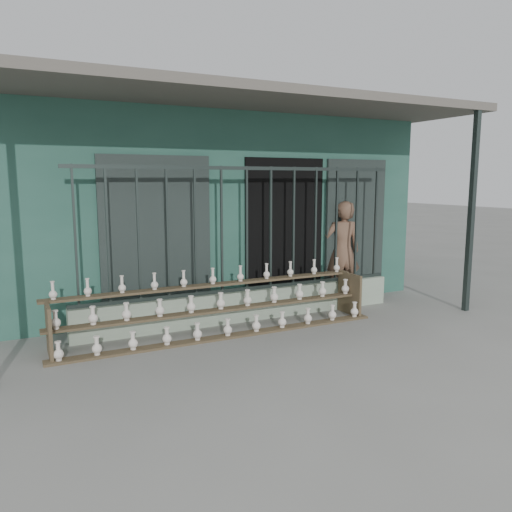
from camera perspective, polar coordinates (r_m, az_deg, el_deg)
name	(u,v)px	position (r m, az deg, el deg)	size (l,w,h in m)	color
ground	(291,346)	(6.36, 4.06, -10.17)	(60.00, 60.00, 0.00)	slate
workshop_building	(183,202)	(9.91, -8.34, 6.08)	(7.40, 6.60, 3.21)	#295749
parapet_wall	(247,305)	(7.40, -1.04, -5.62)	(5.00, 0.20, 0.45)	#98AB93
security_fence	(247,229)	(7.21, -1.06, 3.06)	(5.00, 0.04, 1.80)	#283330
shelf_rack	(221,307)	(6.77, -4.07, -5.84)	(4.50, 0.68, 0.85)	brown
elderly_woman	(343,251)	(8.61, 9.86, 0.53)	(0.62, 0.41, 1.71)	brown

